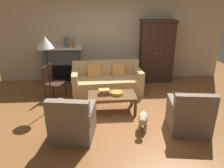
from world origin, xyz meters
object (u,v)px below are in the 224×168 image
object	(u,v)px
fireplace	(63,65)
couch	(107,82)
mantel_vase_slate	(67,42)
armoire	(156,51)
fruit_bowl	(117,93)
book_stack	(104,92)
armchair_near_left	(73,122)
dog	(143,119)
armchair_near_right	(189,116)
mantel_vase_terracotta	(73,43)
coffee_table	(112,97)
side_chair_wooden	(52,80)
floor_lamp	(46,47)

from	to	relation	value
fireplace	couch	xyz separation A→B (m)	(1.35, -0.96, -0.25)
couch	mantel_vase_slate	bearing A→B (deg)	141.17
armoire	fruit_bowl	size ratio (longest dim) A/B	6.74
book_stack	armchair_near_left	xyz separation A→B (m)	(-0.64, -1.03, -0.17)
mantel_vase_slate	dog	world-z (taller)	mantel_vase_slate
book_stack	armchair_near_right	xyz separation A→B (m)	(1.65, -0.95, -0.17)
fruit_bowl	mantel_vase_slate	distance (m)	2.61
mantel_vase_slate	mantel_vase_terracotta	world-z (taller)	mantel_vase_slate
couch	book_stack	bearing A→B (deg)	-95.96
armoire	book_stack	distance (m)	2.67
book_stack	fruit_bowl	bearing A→B (deg)	-6.55
coffee_table	fruit_bowl	bearing A→B (deg)	3.75
couch	mantel_vase_terracotta	xyz separation A→B (m)	(-0.97, 0.94, 0.93)
armoire	fruit_bowl	world-z (taller)	armoire
mantel_vase_terracotta	book_stack	bearing A→B (deg)	-67.39
side_chair_wooden	mantel_vase_slate	bearing A→B (deg)	76.53
armchair_near_left	floor_lamp	world-z (taller)	floor_lamp
armchair_near_right	floor_lamp	world-z (taller)	floor_lamp
couch	side_chair_wooden	xyz separation A→B (m)	(-1.46, -0.30, 0.19)
side_chair_wooden	dog	world-z (taller)	side_chair_wooden
armoire	fruit_bowl	bearing A→B (deg)	-125.36
coffee_table	mantel_vase_slate	xyz separation A→B (m)	(-1.22, 2.09, 0.91)
couch	armchair_near_right	world-z (taller)	armchair_near_right
armoire	coffee_table	size ratio (longest dim) A/B	1.75
armoire	armchair_near_right	bearing A→B (deg)	-91.41
couch	floor_lamp	xyz separation A→B (m)	(-1.37, -0.93, 1.19)
fruit_bowl	couch	bearing A→B (deg)	98.41
couch	floor_lamp	distance (m)	2.04
armoire	armchair_near_left	bearing A→B (deg)	-128.00
fruit_bowl	mantel_vase_terracotta	distance (m)	2.50
book_stack	floor_lamp	size ratio (longest dim) A/B	0.15
fruit_bowl	mantel_vase_terracotta	world-z (taller)	mantel_vase_terracotta
book_stack	floor_lamp	world-z (taller)	floor_lamp
armchair_near_right	side_chair_wooden	distance (m)	3.48
side_chair_wooden	floor_lamp	bearing A→B (deg)	-81.79
fruit_bowl	mantel_vase_slate	xyz separation A→B (m)	(-1.34, 2.08, 0.83)
fruit_bowl	fireplace	bearing A→B (deg)	125.87
fireplace	armoire	world-z (taller)	armoire
fruit_bowl	dog	xyz separation A→B (m)	(0.45, -0.85, -0.21)
floor_lamp	dog	distance (m)	2.58
fireplace	dog	size ratio (longest dim) A/B	2.26
fruit_bowl	armchair_near_right	size ratio (longest dim) A/B	0.32
fireplace	book_stack	bearing A→B (deg)	-59.17
coffee_table	side_chair_wooden	world-z (taller)	side_chair_wooden
fruit_bowl	mantel_vase_slate	world-z (taller)	mantel_vase_slate
couch	coffee_table	world-z (taller)	couch
mantel_vase_terracotta	side_chair_wooden	distance (m)	1.52
dog	mantel_vase_slate	bearing A→B (deg)	121.30
couch	armchair_near_left	bearing A→B (deg)	-109.46
couch	armchair_near_left	distance (m)	2.27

